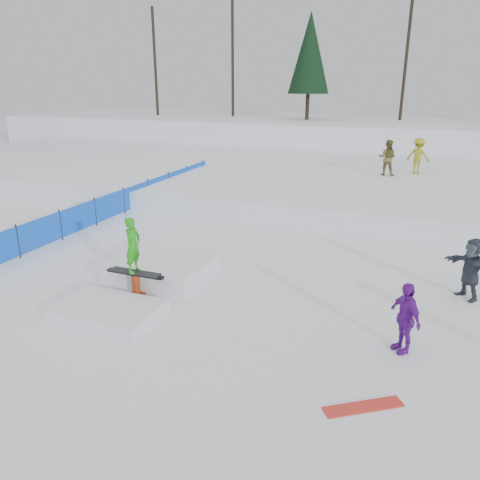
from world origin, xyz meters
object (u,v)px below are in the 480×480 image
(walker_ygreen, at_px, (418,156))
(spectator_purple, at_px, (405,318))
(walker_olive, at_px, (387,158))
(jib_rail_feature, at_px, (148,277))
(safety_fence, at_px, (124,200))
(spectator_dark, at_px, (471,269))

(walker_ygreen, relative_size, spectator_purple, 1.19)
(walker_olive, height_order, walker_ygreen, walker_ygreen)
(walker_ygreen, bearing_deg, walker_olive, 50.80)
(walker_olive, xyz_separation_m, jib_rail_feature, (-4.87, -14.60, -1.38))
(spectator_purple, xyz_separation_m, jib_rail_feature, (-6.51, 0.81, -0.45))
(safety_fence, xyz_separation_m, spectator_dark, (12.92, -3.79, 0.25))
(safety_fence, bearing_deg, jib_rail_feature, -51.21)
(spectator_purple, bearing_deg, safety_fence, -159.33)
(spectator_dark, bearing_deg, walker_ygreen, 147.68)
(spectator_purple, distance_m, spectator_dark, 3.51)
(walker_olive, xyz_separation_m, spectator_purple, (1.64, -15.41, -0.92))
(walker_ygreen, relative_size, jib_rail_feature, 0.41)
(spectator_dark, bearing_deg, jib_rail_feature, -112.56)
(walker_olive, relative_size, spectator_purple, 1.16)
(safety_fence, xyz_separation_m, spectator_purple, (11.49, -7.00, 0.21))
(spectator_purple, bearing_deg, jib_rail_feature, -135.04)
(spectator_dark, relative_size, jib_rail_feature, 0.37)
(safety_fence, bearing_deg, spectator_purple, -31.35)
(safety_fence, bearing_deg, walker_ygreen, 39.92)
(spectator_purple, relative_size, jib_rail_feature, 0.34)
(safety_fence, distance_m, jib_rail_feature, 7.95)
(walker_olive, bearing_deg, spectator_purple, 100.40)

